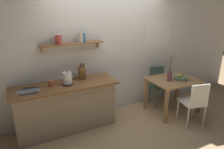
# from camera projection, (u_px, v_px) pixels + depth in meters

# --- Properties ---
(ground_plane) EXTENTS (14.00, 14.00, 0.00)m
(ground_plane) POSITION_uv_depth(u_px,v_px,m) (122.00, 123.00, 4.03)
(ground_plane) COLOR tan
(back_wall) EXTENTS (6.80, 0.11, 2.70)m
(back_wall) POSITION_uv_depth(u_px,v_px,m) (116.00, 49.00, 4.24)
(back_wall) COLOR white
(back_wall) RESTS_ON ground_plane
(kitchen_counter) EXTENTS (1.83, 0.63, 0.89)m
(kitchen_counter) POSITION_uv_depth(u_px,v_px,m) (66.00, 106.00, 3.73)
(kitchen_counter) COLOR tan
(kitchen_counter) RESTS_ON ground_plane
(wall_shelf) EXTENTS (1.13, 0.20, 0.31)m
(wall_shelf) POSITION_uv_depth(u_px,v_px,m) (72.00, 41.00, 3.61)
(wall_shelf) COLOR brown
(dining_table) EXTENTS (1.01, 0.77, 0.73)m
(dining_table) POSITION_uv_depth(u_px,v_px,m) (173.00, 84.00, 4.33)
(dining_table) COLOR tan
(dining_table) RESTS_ON ground_plane
(dining_chair_near) EXTENTS (0.49, 0.50, 0.87)m
(dining_chair_near) POSITION_uv_depth(u_px,v_px,m) (195.00, 101.00, 3.84)
(dining_chair_near) COLOR white
(dining_chair_near) RESTS_ON ground_plane
(dining_chair_far) EXTENTS (0.45, 0.45, 0.86)m
(dining_chair_far) POSITION_uv_depth(u_px,v_px,m) (158.00, 84.00, 4.73)
(dining_chair_far) COLOR #4C6B5B
(dining_chair_far) RESTS_ON ground_plane
(fruit_bowl) EXTENTS (0.27, 0.27, 0.12)m
(fruit_bowl) POSITION_uv_depth(u_px,v_px,m) (180.00, 77.00, 4.27)
(fruit_bowl) COLOR slate
(fruit_bowl) RESTS_ON dining_table
(twig_vase) EXTENTS (0.10, 0.09, 0.55)m
(twig_vase) POSITION_uv_depth(u_px,v_px,m) (169.00, 76.00, 4.16)
(twig_vase) COLOR brown
(twig_vase) RESTS_ON dining_table
(electric_kettle) EXTENTS (0.27, 0.18, 0.24)m
(electric_kettle) POSITION_uv_depth(u_px,v_px,m) (68.00, 79.00, 3.54)
(electric_kettle) COLOR black
(electric_kettle) RESTS_ON kitchen_counter
(knife_block) EXTENTS (0.12, 0.17, 0.32)m
(knife_block) POSITION_uv_depth(u_px,v_px,m) (82.00, 73.00, 3.78)
(knife_block) COLOR brown
(knife_block) RESTS_ON kitchen_counter
(coffee_mug_by_sink) EXTENTS (0.13, 0.09, 0.11)m
(coffee_mug_by_sink) POSITION_uv_depth(u_px,v_px,m) (51.00, 83.00, 3.48)
(coffee_mug_by_sink) COLOR #C6664C
(coffee_mug_by_sink) RESTS_ON kitchen_counter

